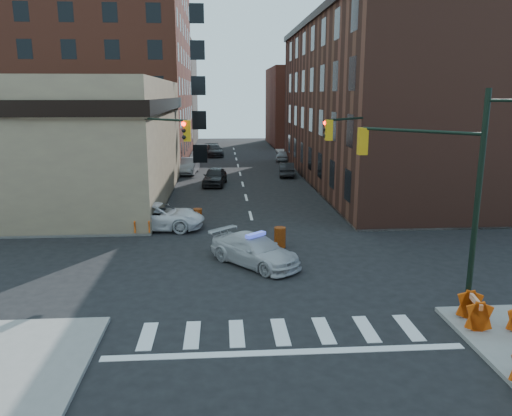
{
  "coord_description": "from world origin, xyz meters",
  "views": [
    {
      "loc": [
        -1.95,
        -22.39,
        7.95
      ],
      "look_at": [
        -0.16,
        2.68,
        2.2
      ],
      "focal_mm": 35.0,
      "sensor_mm": 36.0,
      "label": 1
    }
  ],
  "objects": [
    {
      "name": "barricade_se_b",
      "position": [
        6.7,
        -7.0,
        0.65
      ],
      "size": [
        0.88,
        1.43,
        1.0
      ],
      "primitive_type": null,
      "rotation": [
        0.0,
        0.0,
        1.4
      ],
      "color": "red",
      "rests_on": "sidewalk_se"
    },
    {
      "name": "sidewalk_nw",
      "position": [
        -23.0,
        32.75,
        0.07
      ],
      "size": [
        34.0,
        54.5,
        0.15
      ],
      "primitive_type": "cube",
      "color": "gray",
      "rests_on": "ground"
    },
    {
      "name": "parked_car_wnear",
      "position": [
        -2.5,
        21.7,
        0.79
      ],
      "size": [
        2.4,
        4.81,
        1.58
      ],
      "primitive_type": "imported",
      "rotation": [
        0.0,
        0.0,
        -0.12
      ],
      "color": "black",
      "rests_on": "ground"
    },
    {
      "name": "parked_car_efar",
      "position": [
        5.5,
        37.64,
        0.64
      ],
      "size": [
        1.92,
        3.9,
        1.28
      ],
      "primitive_type": "imported",
      "rotation": [
        0.0,
        0.0,
        3.03
      ],
      "color": "#92949A",
      "rests_on": "ground"
    },
    {
      "name": "tree_ne_near",
      "position": [
        7.5,
        26.0,
        3.49
      ],
      "size": [
        3.0,
        3.0,
        4.85
      ],
      "color": "black",
      "rests_on": "sidewalk_ne"
    },
    {
      "name": "sidewalk_ne",
      "position": [
        23.0,
        32.75,
        0.07
      ],
      "size": [
        34.0,
        54.5,
        0.15
      ],
      "primitive_type": "cube",
      "color": "gray",
      "rests_on": "ground"
    },
    {
      "name": "pedestrian_c",
      "position": [
        -9.82,
        6.55,
        0.96
      ],
      "size": [
        1.02,
        0.81,
        1.62
      ],
      "primitive_type": "imported",
      "rotation": [
        0.0,
        0.0,
        0.52
      ],
      "color": "#202730",
      "rests_on": "sidewalk_nw"
    },
    {
      "name": "barricade_nw_a",
      "position": [
        -6.5,
        5.7,
        0.55
      ],
      "size": [
        1.09,
        0.58,
        0.8
      ],
      "primitive_type": null,
      "rotation": [
        0.0,
        0.0,
        0.05
      ],
      "color": "orange",
      "rests_on": "sidewalk_nw"
    },
    {
      "name": "barrel_road",
      "position": [
        1.12,
        2.84,
        0.55
      ],
      "size": [
        0.79,
        0.79,
        1.09
      ],
      "primitive_type": "cylinder",
      "rotation": [
        0.0,
        0.0,
        0.37
      ],
      "color": "#D15709",
      "rests_on": "ground"
    },
    {
      "name": "signal_pole_nw",
      "position": [
        -5.85,
        5.34,
        4.34
      ],
      "size": [
        3.58,
        3.67,
        8.0
      ],
      "rotation": [
        0.0,
        0.0,
        -0.79
      ],
      "color": "black",
      "rests_on": "sidewalk_nw"
    },
    {
      "name": "pedestrian_a",
      "position": [
        -6.84,
        6.0,
        1.14
      ],
      "size": [
        0.86,
        0.81,
        1.99
      ],
      "primitive_type": "imported",
      "rotation": [
        0.0,
        0.0,
        -0.64
      ],
      "color": "black",
      "rests_on": "sidewalk_nw"
    },
    {
      "name": "barrel_bank",
      "position": [
        -3.44,
        8.05,
        0.49
      ],
      "size": [
        0.71,
        0.71,
        0.98
      ],
      "primitive_type": "cylinder",
      "rotation": [
        0.0,
        0.0,
        0.37
      ],
      "color": "orange",
      "rests_on": "ground"
    },
    {
      "name": "pickup",
      "position": [
        -5.8,
        7.07,
        0.78
      ],
      "size": [
        5.9,
        3.25,
        1.56
      ],
      "primitive_type": "imported",
      "rotation": [
        0.0,
        0.0,
        1.45
      ],
      "color": "white",
      "rests_on": "ground"
    },
    {
      "name": "apartment_block",
      "position": [
        -18.5,
        40.0,
        12.0
      ],
      "size": [
        25.0,
        25.0,
        24.0
      ],
      "primitive_type": "cube",
      "color": "brown",
      "rests_on": "ground"
    },
    {
      "name": "pedestrian_b",
      "position": [
        -11.16,
        6.0,
        1.14
      ],
      "size": [
        0.98,
        0.77,
        1.97
      ],
      "primitive_type": "imported",
      "rotation": [
        0.0,
        0.0,
        0.03
      ],
      "color": "black",
      "rests_on": "sidewalk_nw"
    },
    {
      "name": "filler_ne",
      "position": [
        14.0,
        58.0,
        6.0
      ],
      "size": [
        16.0,
        16.0,
        12.0
      ],
      "primitive_type": "cube",
      "color": "brown",
      "rests_on": "ground"
    },
    {
      "name": "barricade_nw_b",
      "position": [
        -9.27,
        8.0,
        0.64
      ],
      "size": [
        1.37,
        0.82,
        0.97
      ],
      "primitive_type": null,
      "rotation": [
        0.0,
        0.0,
        -0.13
      ],
      "color": "red",
      "rests_on": "sidewalk_nw"
    },
    {
      "name": "police_car",
      "position": [
        -0.41,
        0.19,
        0.71
      ],
      "size": [
        4.72,
        5.01,
        1.42
      ],
      "primitive_type": "imported",
      "rotation": [
        0.0,
        0.0,
        0.72
      ],
      "color": "#BABBBF",
      "rests_on": "ground"
    },
    {
      "name": "parked_car_enear",
      "position": [
        4.56,
        26.33,
        0.67
      ],
      "size": [
        1.82,
        4.19,
        1.34
      ],
      "primitive_type": "imported",
      "rotation": [
        0.0,
        0.0,
        3.04
      ],
      "color": "black",
      "rests_on": "ground"
    },
    {
      "name": "filler_nw",
      "position": [
        -16.0,
        62.0,
        8.0
      ],
      "size": [
        20.0,
        18.0,
        16.0
      ],
      "primitive_type": "cube",
      "color": "brown",
      "rests_on": "ground"
    },
    {
      "name": "tree_ne_far",
      "position": [
        7.5,
        34.0,
        3.49
      ],
      "size": [
        3.0,
        3.0,
        4.85
      ],
      "color": "black",
      "rests_on": "sidewalk_ne"
    },
    {
      "name": "ground",
      "position": [
        0.0,
        0.0,
        0.0
      ],
      "size": [
        140.0,
        140.0,
        0.0
      ],
      "primitive_type": "plane",
      "color": "black",
      "rests_on": "ground"
    },
    {
      "name": "signal_pole_ne",
      "position": [
        5.84,
        5.35,
        4.34
      ],
      "size": [
        3.67,
        3.58,
        8.0
      ],
      "rotation": [
        0.0,
        0.0,
        -2.36
      ],
      "color": "black",
      "rests_on": "sidewalk_ne"
    },
    {
      "name": "commercial_row_ne",
      "position": [
        13.0,
        22.5,
        7.0
      ],
      "size": [
        14.0,
        34.0,
        14.0
      ],
      "primitive_type": "cube",
      "color": "#4F2A1F",
      "rests_on": "ground"
    },
    {
      "name": "signal_pole_se",
      "position": [
        6.04,
        -5.52,
        4.61
      ],
      "size": [
        5.4,
        5.27,
        8.0
      ],
      "rotation": [
        0.0,
        0.0,
        2.36
      ],
      "color": "black",
      "rests_on": "sidewalk_se"
    },
    {
      "name": "parked_car_wfar",
      "position": [
        -5.28,
        28.54,
        0.8
      ],
      "size": [
        2.13,
        5.0,
        1.6
      ],
      "primitive_type": "imported",
      "rotation": [
        0.0,
        0.0,
        -0.09
      ],
      "color": "gray",
      "rests_on": "ground"
    },
    {
      "name": "bank_building",
      "position": [
        -17.0,
        16.5,
        4.5
      ],
      "size": [
        22.0,
        22.0,
        9.0
      ],
      "primitive_type": "cube",
      "color": "#8F7F5E",
      "rests_on": "ground"
    },
    {
      "name": "parked_car_wdeep",
      "position": [
        -2.84,
        43.23,
        0.76
      ],
      "size": [
        2.82,
        5.46,
        1.51
      ],
      "primitive_type": "imported",
      "rotation": [
        0.0,
        0.0,
        0.14
      ],
      "color": "black",
      "rests_on": "ground"
    }
  ]
}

